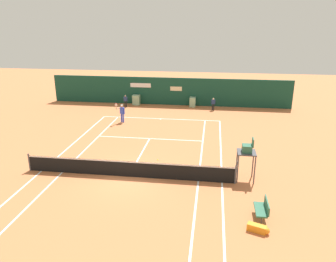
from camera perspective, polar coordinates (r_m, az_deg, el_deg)
The scene contains 10 objects.
ground_plane at distance 19.57m, azimuth -6.47°, elevation -7.13°, with size 80.00×80.00×0.01m.
tennis_net at distance 18.85m, azimuth -6.96°, elevation -6.49°, with size 12.10×0.10×1.07m.
sponsor_back_wall at distance 34.48m, azimuth 0.05°, elevation 6.85°, with size 25.00×1.02×2.85m.
umpire_chair at distance 18.47m, azimuth 13.56°, elevation -3.53°, with size 1.00×1.00×2.47m.
player_bench at distance 15.68m, azimuth 16.16°, elevation -12.76°, with size 0.54×1.25×0.88m.
equipment_bag at distance 14.92m, azimuth 15.54°, elevation -16.06°, with size 0.94×0.56×0.32m.
player_on_baseline at distance 28.72m, azimuth -8.03°, elevation 3.33°, with size 0.77×0.64×1.80m.
ball_kid_centre_post at distance 32.74m, azimuth 7.87°, elevation 4.82°, with size 0.41×0.19×1.24m.
ball_kid_right_post at distance 33.90m, azimuth -7.40°, elevation 5.33°, with size 0.41×0.20×1.25m.
tennis_ball_near_service_line at distance 21.04m, azimuth -1.80°, elevation -5.00°, with size 0.07×0.07×0.07m, color #CCE033.
Camera 1 is at (4.58, -16.44, 8.52)m, focal length 35.05 mm.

